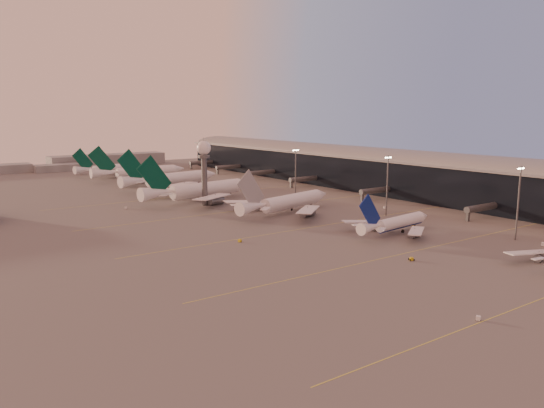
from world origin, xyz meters
TOP-DOWN VIEW (x-y plane):
  - ground at (0.00, 0.00)m, footprint 700.00×700.00m
  - taxiway_markings at (30.00, 56.00)m, footprint 180.00×185.25m
  - terminal at (107.88, 110.09)m, footprint 57.00×362.00m
  - radar_tower at (5.00, 120.00)m, footprint 6.40×6.40m
  - mast_a at (58.00, 0.00)m, footprint 3.60×0.56m
  - mast_b at (55.00, 55.00)m, footprint 3.60×0.56m
  - mast_c at (50.00, 110.00)m, footprint 3.60×0.56m
  - mast_d at (48.00, 200.00)m, footprint 3.60×0.56m
  - distant_horizon at (2.62, 325.14)m, footprint 165.00×37.50m
  - narrowbody_mid at (32.12, 29.58)m, footprint 40.87×32.45m
  - widebody_white at (24.12, 82.67)m, footprint 57.68×45.65m
  - greentail_a at (8.44, 131.38)m, footprint 65.12×52.19m
  - greentail_b at (15.85, 179.09)m, footprint 64.37×51.53m
  - greentail_c at (15.57, 225.04)m, footprint 62.24×50.30m
  - greentail_d at (9.88, 262.52)m, footprint 53.11×42.43m
  - gsv_truck_a at (-14.23, -33.98)m, footprint 5.05×3.46m
  - gsv_catering_a at (57.41, -9.86)m, footprint 6.15×4.15m
  - gsv_tug_mid at (9.54, 3.48)m, footprint 3.68×3.26m
  - gsv_truck_b at (44.78, 31.87)m, footprint 6.48×4.08m
  - gsv_truck_c at (-18.84, 51.16)m, footprint 5.00×2.74m
  - gsv_catering_b at (66.33, 65.96)m, footprint 4.80×3.45m
  - gsv_tug_far at (9.69, 100.42)m, footprint 3.99×3.77m
  - gsv_truck_d at (-28.12, 132.17)m, footprint 3.24×5.22m
  - gsv_tug_hangar at (46.70, 160.42)m, footprint 3.54×2.99m

SIDE VIEW (x-z plane):
  - ground at x=0.00m, z-range 0.00..0.00m
  - taxiway_markings at x=30.00m, z-range 0.00..0.02m
  - gsv_tug_hangar at x=46.70m, z-range 0.01..0.88m
  - gsv_tug_mid at x=9.54m, z-range 0.01..0.92m
  - gsv_tug_far at x=9.69m, z-range 0.01..1.00m
  - gsv_truck_c at x=-18.84m, z-range 0.02..1.93m
  - gsv_truck_a at x=-14.23m, z-range 0.02..1.94m
  - gsv_truck_d at x=-28.12m, z-range 0.02..2.00m
  - gsv_truck_b at x=44.78m, z-range 0.02..2.49m
  - gsv_catering_b at x=66.33m, z-range 0.00..3.60m
  - gsv_catering_a at x=57.41m, z-range 0.00..4.64m
  - narrowbody_mid at x=32.12m, z-range -4.76..11.24m
  - greentail_d at x=9.88m, z-range -6.33..13.25m
  - widebody_white at x=24.12m, z-range -6.76..13.93m
  - distant_horizon at x=2.62m, z-range -0.61..8.39m
  - greentail_c at x=15.57m, z-range -7.31..15.30m
  - greentail_b at x=15.85m, z-range -7.63..15.96m
  - greentail_a at x=8.44m, z-range -7.69..16.09m
  - terminal at x=107.88m, z-range -1.00..22.04m
  - mast_a at x=58.00m, z-range 1.24..26.24m
  - mast_b at x=55.00m, z-range 1.24..26.24m
  - mast_c at x=50.00m, z-range 1.24..26.24m
  - mast_d at x=48.00m, z-range 1.24..26.24m
  - radar_tower at x=5.00m, z-range 5.40..36.50m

